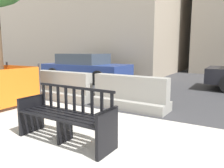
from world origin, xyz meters
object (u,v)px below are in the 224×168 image
(construction_fence, at_px, (0,85))
(car_sedan_mid, at_px, (85,67))
(jersey_barrier_left, at_px, (63,88))
(jersey_barrier_centre, at_px, (130,95))

(construction_fence, height_order, car_sedan_mid, car_sedan_mid)
(jersey_barrier_left, xyz_separation_m, construction_fence, (-0.94, -1.39, 0.22))
(jersey_barrier_centre, bearing_deg, jersey_barrier_left, -178.00)
(jersey_barrier_left, height_order, construction_fence, construction_fence)
(jersey_barrier_centre, xyz_separation_m, construction_fence, (-3.15, -1.47, 0.22))
(jersey_barrier_centre, bearing_deg, car_sedan_mid, 139.46)
(construction_fence, bearing_deg, jersey_barrier_centre, 25.03)
(jersey_barrier_centre, distance_m, jersey_barrier_left, 2.20)
(jersey_barrier_centre, xyz_separation_m, car_sedan_mid, (-4.05, 3.46, 0.33))
(jersey_barrier_centre, distance_m, construction_fence, 3.48)
(jersey_barrier_left, bearing_deg, jersey_barrier_centre, 2.00)
(jersey_barrier_centre, relative_size, jersey_barrier_left, 1.01)
(jersey_barrier_left, height_order, car_sedan_mid, car_sedan_mid)
(jersey_barrier_left, bearing_deg, construction_fence, -124.10)
(jersey_barrier_centre, relative_size, construction_fence, 1.37)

